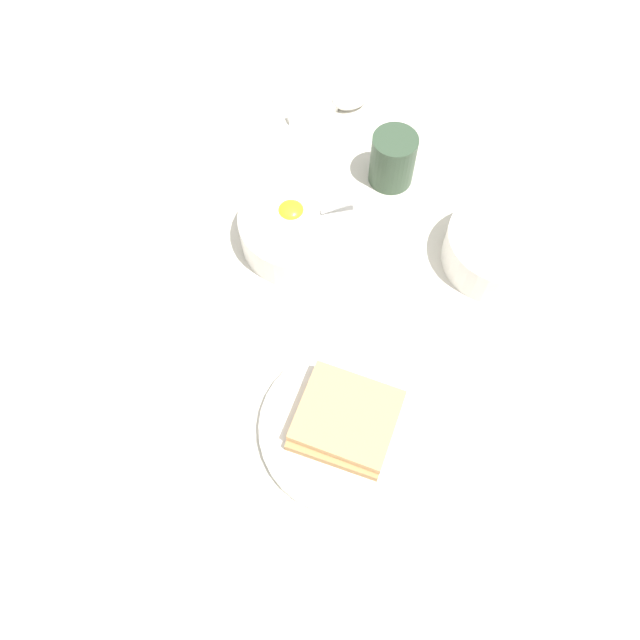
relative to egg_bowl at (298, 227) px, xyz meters
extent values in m
plane|color=beige|center=(0.05, 0.03, -0.03)|extent=(3.00, 3.00, 0.00)
cylinder|color=white|center=(0.00, 0.00, 0.00)|extent=(0.15, 0.15, 0.05)
cylinder|color=white|center=(0.00, 0.00, 0.00)|extent=(0.13, 0.13, 0.02)
ellipsoid|color=yellow|center=(0.00, -0.01, 0.02)|extent=(0.03, 0.03, 0.02)
cylinder|color=black|center=(-0.02, 0.00, 0.02)|extent=(0.03, 0.03, 0.00)
ellipsoid|color=silver|center=(-0.01, 0.01, 0.02)|extent=(0.03, 0.02, 0.01)
cube|color=silver|center=(-0.05, 0.03, 0.04)|extent=(0.05, 0.03, 0.03)
cylinder|color=white|center=(0.10, 0.25, -0.02)|extent=(0.20, 0.20, 0.02)
cylinder|color=white|center=(0.10, 0.25, -0.01)|extent=(0.14, 0.14, 0.00)
cube|color=tan|center=(0.10, 0.25, 0.00)|extent=(0.15, 0.15, 0.01)
cube|color=tan|center=(0.10, 0.25, 0.01)|extent=(0.14, 0.14, 0.01)
ellipsoid|color=white|center=(-0.20, -0.17, -0.02)|extent=(0.06, 0.05, 0.03)
cube|color=white|center=(-0.14, -0.18, -0.02)|extent=(0.08, 0.03, 0.01)
cylinder|color=white|center=(-0.20, 0.17, 0.00)|extent=(0.14, 0.14, 0.05)
cylinder|color=white|center=(-0.20, 0.17, 0.02)|extent=(0.12, 0.12, 0.02)
cylinder|color=#334733|center=(-0.17, -0.02, 0.01)|extent=(0.06, 0.06, 0.08)
cylinder|color=#472B16|center=(-0.17, -0.02, 0.04)|extent=(0.05, 0.05, 0.01)
camera|label=1|loc=(0.24, 0.42, 0.67)|focal=35.00mm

